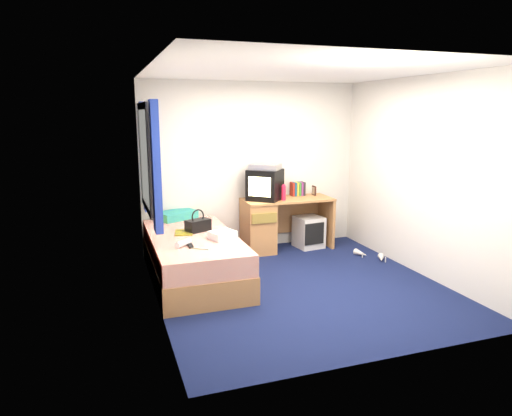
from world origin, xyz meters
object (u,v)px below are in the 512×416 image
object	(u,v)px
picture_frame	(314,191)
handbag	(198,225)
storage_cube	(309,232)
white_heels	(371,256)
pillow	(177,215)
colour_swatch_fan	(200,248)
bed	(194,257)
aerosol_can	(283,193)
vcr	(265,167)
towel	(223,235)
desk	(269,223)
pink_water_bottle	(283,193)
remote_control	(190,246)
magazine	(184,232)
water_bottle	(184,243)
crt_tv	(265,185)

from	to	relation	value
picture_frame	handbag	bearing A→B (deg)	-155.04
storage_cube	white_heels	xyz separation A→B (m)	(0.57, -0.79, -0.19)
pillow	colour_swatch_fan	distance (m)	1.47
bed	aerosol_can	distance (m)	1.78
vcr	picture_frame	size ratio (longest dim) A/B	2.95
pillow	towel	world-z (taller)	pillow
storage_cube	handbag	xyz separation A→B (m)	(-1.78, -0.59, 0.39)
vcr	picture_frame	xyz separation A→B (m)	(0.82, 0.11, -0.40)
desk	white_heels	xyz separation A→B (m)	(1.18, -0.84, -0.37)
aerosol_can	handbag	bearing A→B (deg)	-154.88
aerosol_can	handbag	size ratio (longest dim) A/B	0.50
pink_water_bottle	remote_control	size ratio (longest dim) A/B	1.27
pillow	remote_control	size ratio (longest dim) A/B	3.15
towel	magazine	xyz separation A→B (m)	(-0.38, 0.40, -0.04)
water_bottle	colour_swatch_fan	distance (m)	0.21
aerosol_can	remote_control	distance (m)	2.05
picture_frame	vcr	bearing A→B (deg)	-169.02
storage_cube	handbag	distance (m)	1.92
bed	pillow	xyz separation A→B (m)	(-0.04, 0.91, 0.33)
pillow	picture_frame	distance (m)	2.08
crt_tv	water_bottle	size ratio (longest dim) A/B	2.96
towel	magazine	bearing A→B (deg)	133.72
crt_tv	remote_control	distance (m)	1.87
bed	water_bottle	size ratio (longest dim) A/B	10.00
handbag	magazine	world-z (taller)	handbag
storage_cube	magazine	distance (m)	2.08
picture_frame	water_bottle	distance (m)	2.59
bed	white_heels	distance (m)	2.46
magazine	water_bottle	xyz separation A→B (m)	(-0.10, -0.55, 0.03)
white_heels	water_bottle	bearing A→B (deg)	-171.72
colour_swatch_fan	pillow	bearing A→B (deg)	90.29
vcr	pink_water_bottle	bearing A→B (deg)	8.14
magazine	remote_control	bearing A→B (deg)	-93.07
water_bottle	remote_control	size ratio (longest dim) A/B	1.25
storage_cube	vcr	bearing A→B (deg)	168.34
pink_water_bottle	magazine	bearing A→B (deg)	-160.12
pillow	bed	bearing A→B (deg)	-87.20
colour_swatch_fan	magazine	bearing A→B (deg)	93.76
storage_cube	pink_water_bottle	distance (m)	0.77
bed	storage_cube	world-z (taller)	bed
aerosol_can	magazine	world-z (taller)	aerosol_can
storage_cube	magazine	world-z (taller)	magazine
vcr	handbag	world-z (taller)	vcr
desk	towel	size ratio (longest dim) A/B	4.78
desk	handbag	size ratio (longest dim) A/B	3.91
crt_tv	picture_frame	bearing A→B (deg)	49.06
crt_tv	handbag	bearing A→B (deg)	-108.23
vcr	water_bottle	size ratio (longest dim) A/B	2.06
white_heels	remote_control	bearing A→B (deg)	-170.59
crt_tv	picture_frame	world-z (taller)	crt_tv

